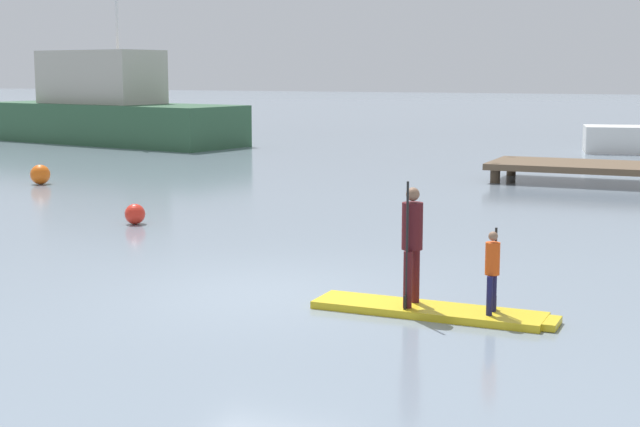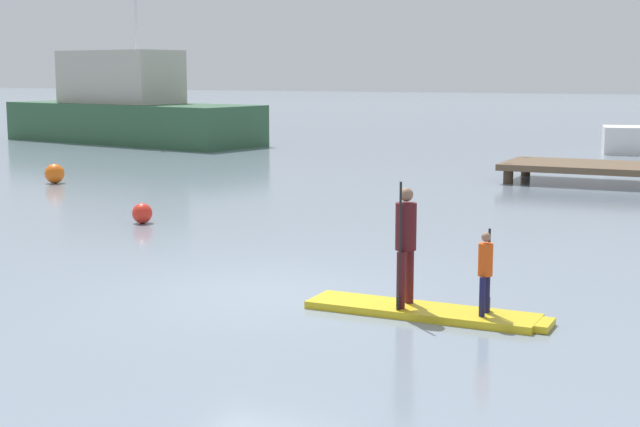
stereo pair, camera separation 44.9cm
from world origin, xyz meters
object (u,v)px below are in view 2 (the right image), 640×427
(paddleboard_near, at_px, (427,312))
(fishing_boat_white_large, at_px, (128,109))
(paddler_adult, at_px, (406,239))
(paddler_child_solo, at_px, (486,269))
(mooring_buoy_mid, at_px, (142,213))
(mooring_buoy_near, at_px, (55,174))

(paddleboard_near, height_order, fishing_boat_white_large, fishing_boat_white_large)
(fishing_boat_white_large, bearing_deg, paddler_adult, -46.95)
(paddleboard_near, xyz_separation_m, paddler_adult, (-0.30, -0.01, 0.95))
(paddler_adult, distance_m, fishing_boat_white_large, 31.44)
(paddler_child_solo, bearing_deg, paddleboard_near, -179.37)
(fishing_boat_white_large, height_order, mooring_buoy_mid, fishing_boat_white_large)
(fishing_boat_white_large, bearing_deg, paddleboard_near, -46.55)
(fishing_boat_white_large, xyz_separation_m, mooring_buoy_mid, (13.91, -18.34, -1.25))
(paddleboard_near, relative_size, fishing_boat_white_large, 0.25)
(paddler_adult, height_order, fishing_boat_white_large, fishing_boat_white_large)
(paddleboard_near, height_order, mooring_buoy_mid, mooring_buoy_mid)
(paddleboard_near, relative_size, mooring_buoy_near, 5.84)
(paddleboard_near, relative_size, paddler_child_solo, 2.98)
(paddler_adult, xyz_separation_m, mooring_buoy_near, (-14.01, 9.42, -0.73))
(paddler_adult, distance_m, mooring_buoy_mid, 8.89)
(paddleboard_near, relative_size, paddler_adult, 1.94)
(mooring_buoy_mid, bearing_deg, paddler_child_solo, -28.21)
(paddleboard_near, distance_m, mooring_buoy_near, 17.14)
(paddler_child_solo, bearing_deg, paddler_adult, -179.28)
(mooring_buoy_mid, bearing_deg, paddleboard_near, -30.55)
(fishing_boat_white_large, relative_size, mooring_buoy_mid, 30.87)
(paddler_adult, bearing_deg, paddler_child_solo, 0.72)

